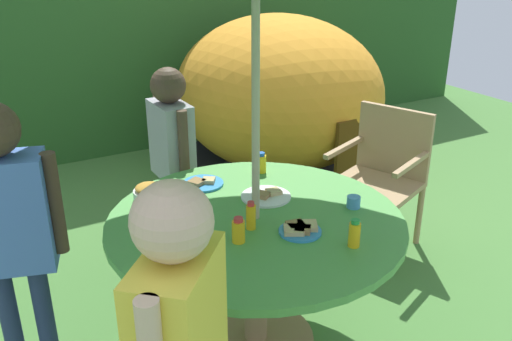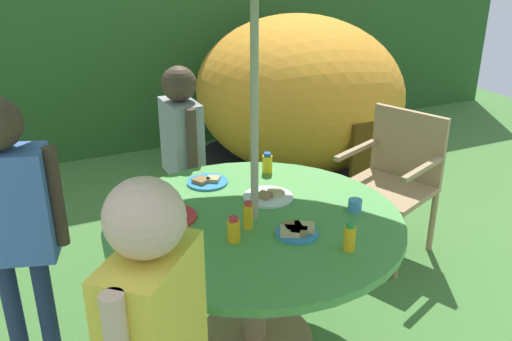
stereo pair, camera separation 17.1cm
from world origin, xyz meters
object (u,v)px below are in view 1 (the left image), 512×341
Objects in this scene: child_in_blue_shirt at (7,214)px; juice_bottle_center_front at (354,234)px; plate_far_left at (169,219)px; plate_mid_left at (203,183)px; juice_bottle_near_right at (251,216)px; cup_near at (354,202)px; plate_center_back at (300,229)px; dome_tent at (278,93)px; garden_table at (256,243)px; plate_near_left at (266,196)px; wooden_chair at (382,170)px; juice_bottle_mid_right at (238,231)px; child_in_grey_shirt at (172,141)px; snack_bowl at (149,192)px; juice_bottle_far_right at (261,163)px; child_in_yellow_shirt at (179,334)px.

child_in_blue_shirt is 1.46m from juice_bottle_center_front.
plate_far_left is 1.18× the size of plate_mid_left.
juice_bottle_near_right is (-0.00, -0.54, 0.05)m from plate_mid_left.
cup_near is at bearing -48.51° from plate_mid_left.
plate_mid_left is at bearing 25.98° from child_in_blue_shirt.
plate_center_back and plate_far_left have the same top height.
juice_bottle_center_front reaches higher than plate_center_back.
dome_tent reaches higher than plate_mid_left.
garden_table is 0.61× the size of dome_tent.
plate_near_left is 1.90× the size of juice_bottle_near_right.
dome_tent reaches higher than wooden_chair.
garden_table is 0.30m from juice_bottle_mid_right.
child_in_blue_shirt reaches higher than plate_mid_left.
snack_bowl is (-0.34, -0.56, -0.04)m from child_in_grey_shirt.
juice_bottle_near_right is 0.13m from juice_bottle_mid_right.
snack_bowl is 0.61× the size of plate_far_left.
snack_bowl is at bearing 125.10° from juice_bottle_center_front.
plate_far_left is at bearing 4.62° from child_in_blue_shirt.
wooden_chair is at bearing 24.11° from juice_bottle_near_right.
dome_tent is (0.13, 1.54, 0.14)m from wooden_chair.
snack_bowl is at bearing -109.88° from wooden_chair.
plate_far_left is 3.89× the size of cup_near.
child_in_grey_shirt is at bearing 86.38° from plate_mid_left.
plate_center_back is at bearing -76.02° from plate_mid_left.
plate_center_back is (0.47, -0.65, -0.02)m from snack_bowl.
juice_bottle_near_right is at bearing -59.89° from snack_bowl.
plate_near_left is at bearing 10.71° from child_in_grey_shirt.
plate_far_left is 2.20× the size of juice_bottle_far_right.
snack_bowl is at bearing 120.11° from juice_bottle_near_right.
plate_near_left is (0.52, -0.27, -0.03)m from snack_bowl.
juice_bottle_near_right is at bearing 131.53° from juice_bottle_center_front.
plate_mid_left is 1.87× the size of juice_bottle_far_right.
snack_bowl reaches higher than plate_near_left.
child_in_yellow_shirt is at bearing -131.87° from juice_bottle_near_right.
juice_bottle_far_right reaches higher than plate_far_left.
child_in_blue_shirt is 6.15× the size of plate_mid_left.
juice_bottle_mid_right is (0.85, -0.46, -0.09)m from child_in_blue_shirt.
child_in_grey_shirt is at bearing 67.87° from plate_far_left.
plate_near_left is at bearing -54.05° from plate_mid_left.
snack_bowl is 0.31m from plate_mid_left.
child_in_yellow_shirt is 5.33× the size of plate_near_left.
dome_tent is at bearing 42.81° from snack_bowl.
snack_bowl is 0.27m from plate_far_left.
cup_near is (1.14, 0.62, -0.11)m from child_in_yellow_shirt.
plate_near_left and plate_far_left have the same top height.
juice_bottle_center_front reaches higher than plate_near_left.
plate_center_back reaches higher than garden_table.
child_in_yellow_shirt is at bearing -151.45° from cup_near.
juice_bottle_far_right is at bearing 56.36° from juice_bottle_near_right.
wooden_chair is 1.38m from juice_bottle_center_front.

